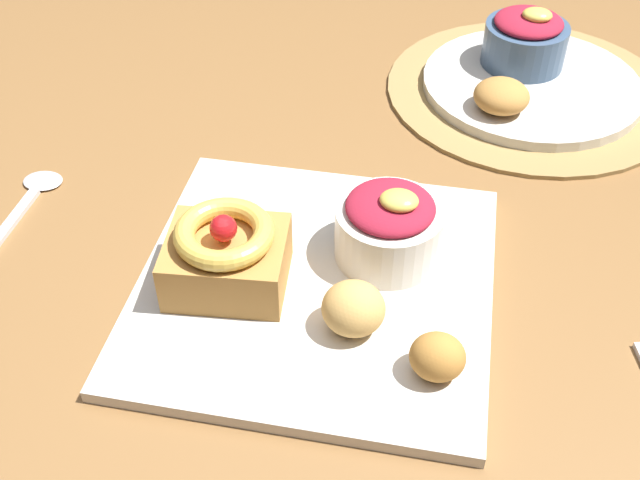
# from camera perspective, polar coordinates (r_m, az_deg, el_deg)

# --- Properties ---
(dining_table) EXTENTS (1.31, 1.03, 0.73)m
(dining_table) POSITION_cam_1_polar(r_m,az_deg,el_deg) (0.85, -0.64, -0.53)
(dining_table) COLOR brown
(dining_table) RESTS_ON ground_plane
(woven_placemat) EXTENTS (0.33, 0.33, 0.00)m
(woven_placemat) POSITION_cam_1_polar(r_m,az_deg,el_deg) (0.96, 15.07, 10.43)
(woven_placemat) COLOR #997A47
(woven_placemat) RESTS_ON dining_table
(front_plate) EXTENTS (0.30, 0.30, 0.01)m
(front_plate) POSITION_cam_1_polar(r_m,az_deg,el_deg) (0.68, -0.32, -3.26)
(front_plate) COLOR silver
(front_plate) RESTS_ON dining_table
(cake_slice) EXTENTS (0.11, 0.09, 0.07)m
(cake_slice) POSITION_cam_1_polar(r_m,az_deg,el_deg) (0.65, -6.84, -1.08)
(cake_slice) COLOR #B77F3D
(cake_slice) RESTS_ON front_plate
(berry_ramekin) EXTENTS (0.09, 0.09, 0.07)m
(berry_ramekin) POSITION_cam_1_polar(r_m,az_deg,el_deg) (0.68, 5.05, 0.98)
(berry_ramekin) COLOR silver
(berry_ramekin) RESTS_ON front_plate
(fritter_front) EXTENTS (0.05, 0.05, 0.04)m
(fritter_front) POSITION_cam_1_polar(r_m,az_deg,el_deg) (0.62, 2.45, -5.00)
(fritter_front) COLOR tan
(fritter_front) RESTS_ON front_plate
(fritter_middle) EXTENTS (0.04, 0.04, 0.04)m
(fritter_middle) POSITION_cam_1_polar(r_m,az_deg,el_deg) (0.60, 8.55, -8.41)
(fritter_middle) COLOR #BC7F38
(fritter_middle) RESTS_ON front_plate
(back_plate) EXTENTS (0.25, 0.25, 0.01)m
(back_plate) POSITION_cam_1_polar(r_m,az_deg,el_deg) (0.96, 15.16, 10.86)
(back_plate) COLOR silver
(back_plate) RESTS_ON woven_placemat
(back_ramekin) EXTENTS (0.10, 0.10, 0.07)m
(back_ramekin) POSITION_cam_1_polar(r_m,az_deg,el_deg) (0.97, 14.75, 13.95)
(back_ramekin) COLOR #3D5675
(back_ramekin) RESTS_ON back_plate
(back_pastry) EXTENTS (0.06, 0.06, 0.03)m
(back_pastry) POSITION_cam_1_polar(r_m,az_deg,el_deg) (0.88, 13.08, 10.18)
(back_pastry) COLOR #B77F3D
(back_pastry) RESTS_ON back_plate
(spoon) EXTENTS (0.04, 0.13, 0.00)m
(spoon) POSITION_cam_1_polar(r_m,az_deg,el_deg) (0.82, -20.36, 2.92)
(spoon) COLOR silver
(spoon) RESTS_ON dining_table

